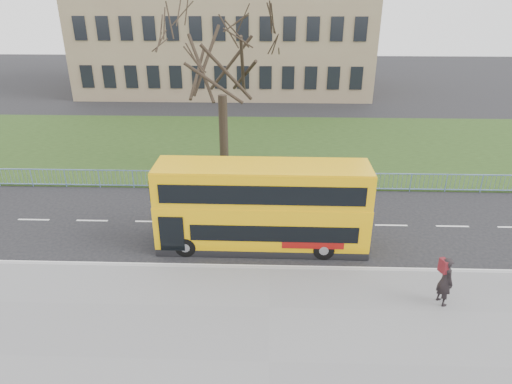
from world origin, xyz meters
TOP-DOWN VIEW (x-y plane):
  - ground at (0.00, 0.00)m, footprint 120.00×120.00m
  - pavement at (0.00, -6.75)m, footprint 80.00×10.50m
  - kerb at (0.00, -1.55)m, footprint 80.00×0.20m
  - grass_verge at (0.00, 14.30)m, footprint 80.00×15.40m
  - guard_railing at (0.00, 6.60)m, footprint 40.00×0.12m
  - bare_tree at (-3.00, 10.00)m, footprint 7.72×7.72m
  - civic_building at (-5.00, 35.00)m, footprint 30.00×15.00m
  - yellow_bus at (-0.37, 0.39)m, footprint 9.28×2.29m
  - pedestrian at (6.37, -3.63)m, footprint 0.66×0.82m

SIDE VIEW (x-z plane):
  - ground at x=0.00m, z-range 0.00..0.00m
  - grass_verge at x=0.00m, z-range 0.00..0.08m
  - pavement at x=0.00m, z-range 0.00..0.12m
  - kerb at x=0.00m, z-range 0.00..0.14m
  - guard_railing at x=0.00m, z-range 0.00..1.10m
  - pedestrian at x=6.37m, z-range 0.12..2.06m
  - yellow_bus at x=-0.37m, z-range 0.14..4.02m
  - bare_tree at x=-3.00m, z-range 0.08..11.10m
  - civic_building at x=-5.00m, z-range 0.00..14.00m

